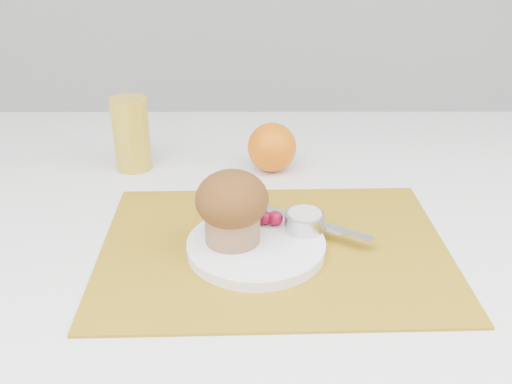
{
  "coord_description": "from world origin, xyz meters",
  "views": [
    {
      "loc": [
        0.01,
        -0.75,
        1.16
      ],
      "look_at": [
        0.01,
        -0.03,
        0.8
      ],
      "focal_mm": 40.0,
      "sensor_mm": 36.0,
      "label": 1
    }
  ],
  "objects_px": {
    "table": "(249,373)",
    "muffin": "(232,206)",
    "plate": "(256,246)",
    "orange": "(272,147)",
    "juice_glass": "(131,134)"
  },
  "relations": [
    {
      "from": "plate",
      "to": "muffin",
      "type": "bearing_deg",
      "value": 172.11
    },
    {
      "from": "plate",
      "to": "muffin",
      "type": "distance_m",
      "value": 0.07
    },
    {
      "from": "plate",
      "to": "muffin",
      "type": "height_order",
      "value": "muffin"
    },
    {
      "from": "plate",
      "to": "juice_glass",
      "type": "bearing_deg",
      "value": 127.87
    },
    {
      "from": "orange",
      "to": "muffin",
      "type": "distance_m",
      "value": 0.27
    },
    {
      "from": "table",
      "to": "muffin",
      "type": "height_order",
      "value": "muffin"
    },
    {
      "from": "table",
      "to": "muffin",
      "type": "xyz_separation_m",
      "value": [
        -0.02,
        -0.16,
        0.44
      ]
    },
    {
      "from": "juice_glass",
      "to": "table",
      "type": "bearing_deg",
      "value": -28.34
    },
    {
      "from": "table",
      "to": "juice_glass",
      "type": "xyz_separation_m",
      "value": [
        -0.2,
        0.11,
        0.44
      ]
    },
    {
      "from": "orange",
      "to": "juice_glass",
      "type": "bearing_deg",
      "value": 177.84
    },
    {
      "from": "plate",
      "to": "orange",
      "type": "height_order",
      "value": "orange"
    },
    {
      "from": "table",
      "to": "plate",
      "type": "height_order",
      "value": "plate"
    },
    {
      "from": "table",
      "to": "orange",
      "type": "xyz_separation_m",
      "value": [
        0.04,
        0.1,
        0.42
      ]
    },
    {
      "from": "muffin",
      "to": "plate",
      "type": "bearing_deg",
      "value": -7.89
    },
    {
      "from": "orange",
      "to": "muffin",
      "type": "height_order",
      "value": "muffin"
    }
  ]
}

